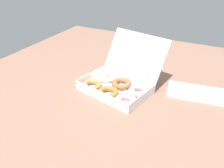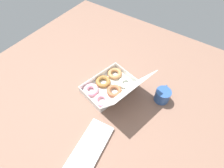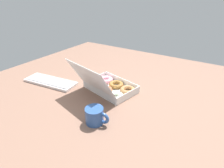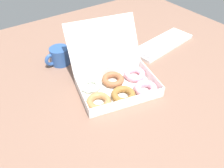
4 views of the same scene
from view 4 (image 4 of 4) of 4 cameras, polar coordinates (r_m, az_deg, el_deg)
name	(u,v)px [view 4 (image 4 of 4)]	position (r cm, az deg, el deg)	size (l,w,h in cm)	color
ground_plane	(130,88)	(98.71, 4.67, -1.11)	(180.00, 180.00, 2.00)	#856150
donut_box	(117,82)	(95.25, 1.32, 0.56)	(39.76, 40.46, 24.12)	white
keyboard	(163,44)	(129.24, 13.12, 10.22)	(41.35, 18.69, 2.20)	white
coffee_mug	(59,56)	(112.35, -13.63, 7.13)	(13.07, 9.41, 8.68)	#2E5497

